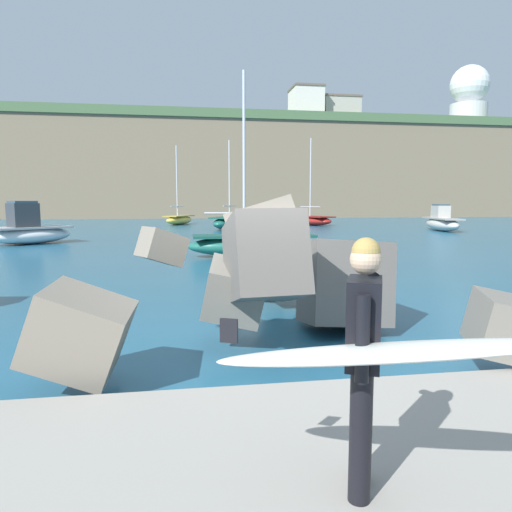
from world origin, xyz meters
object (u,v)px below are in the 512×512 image
object	(u,v)px
boat_mid_right	(29,231)
boat_far_centre	(442,222)
surfer_with_board	(368,351)
station_building_west	(339,111)
boat_near_left	(179,219)
station_building_central	(306,105)
boat_near_right	(228,222)
radar_dome	(469,95)
boat_far_left	(254,244)
boat_mid_centre	(312,220)

from	to	relation	value
boat_mid_right	boat_far_centre	xyz separation A→B (m)	(28.19, 7.24, -0.03)
surfer_with_board	station_building_west	size ratio (longest dim) A/B	0.34
boat_near_left	station_building_central	distance (m)	36.58
surfer_with_board	boat_near_right	world-z (taller)	boat_near_right
surfer_with_board	radar_dome	world-z (taller)	radar_dome
boat_near_right	boat_far_left	size ratio (longest dim) A/B	0.98
surfer_with_board	boat_far_centre	size ratio (longest dim) A/B	0.33
station_building_west	station_building_central	distance (m)	6.14
boat_near_left	station_building_central	world-z (taller)	station_building_central
boat_far_centre	boat_far_left	bearing A→B (deg)	-139.11
boat_near_left	boat_far_centre	xyz separation A→B (m)	(20.31, -13.08, 0.14)
boat_near_right	station_building_west	xyz separation A→B (m)	(21.65, 35.78, 16.18)
boat_mid_right	boat_far_centre	size ratio (longest dim) A/B	0.74
boat_near_right	boat_far_left	world-z (taller)	boat_far_left
boat_far_centre	station_building_west	size ratio (longest dim) A/B	1.03
boat_mid_right	boat_near_right	bearing A→B (deg)	45.01
boat_mid_centre	boat_far_left	distance (m)	26.62
boat_near_left	boat_near_right	xyz separation A→B (m)	(4.02, -8.43, 0.04)
boat_mid_centre	boat_far_centre	xyz separation A→B (m)	(7.61, -9.95, 0.16)
surfer_with_board	boat_mid_centre	xyz separation A→B (m)	(11.36, 40.99, -0.76)
boat_far_left	station_building_central	distance (m)	58.79
radar_dome	boat_far_left	bearing A→B (deg)	-129.53
boat_far_centre	radar_dome	distance (m)	49.61
boat_near_left	boat_near_right	bearing A→B (deg)	-64.52
boat_near_left	surfer_with_board	bearing A→B (deg)	-88.25
boat_far_left	station_building_west	size ratio (longest dim) A/B	1.21
boat_near_left	boat_mid_right	distance (m)	21.79
radar_dome	boat_mid_centre	bearing A→B (deg)	-140.61
boat_far_centre	boat_near_right	bearing A→B (deg)	164.07
boat_near_right	boat_far_centre	world-z (taller)	boat_near_right
boat_near_left	boat_mid_centre	world-z (taller)	boat_mid_centre
surfer_with_board	boat_near_left	world-z (taller)	boat_near_left
boat_near_right	station_building_west	bearing A→B (deg)	58.83
boat_far_centre	boat_mid_right	bearing A→B (deg)	-165.59
station_building_west	surfer_with_board	bearing A→B (deg)	-108.79
surfer_with_board	radar_dome	xyz separation A→B (m)	(45.18, 68.76, 18.15)
surfer_with_board	boat_mid_centre	size ratio (longest dim) A/B	0.25
station_building_central	boat_far_centre	bearing A→B (deg)	-89.13
surfer_with_board	boat_near_left	size ratio (longest dim) A/B	0.27
radar_dome	station_building_central	world-z (taller)	radar_dome
boat_mid_centre	station_building_central	bearing A→B (deg)	76.42
boat_mid_centre	boat_mid_right	bearing A→B (deg)	-140.14
radar_dome	station_building_west	xyz separation A→B (m)	(-20.87, 2.71, -2.67)
radar_dome	station_building_west	distance (m)	21.21
surfer_with_board	boat_mid_right	xyz separation A→B (m)	(-9.22, 23.81, -0.57)
boat_mid_centre	station_building_west	distance (m)	36.89
boat_far_centre	station_building_central	size ratio (longest dim) A/B	1.14
boat_mid_centre	boat_far_centre	world-z (taller)	boat_mid_centre
boat_far_centre	radar_dome	world-z (taller)	radar_dome
surfer_with_board	station_building_west	xyz separation A→B (m)	(24.31, 71.48, 15.48)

